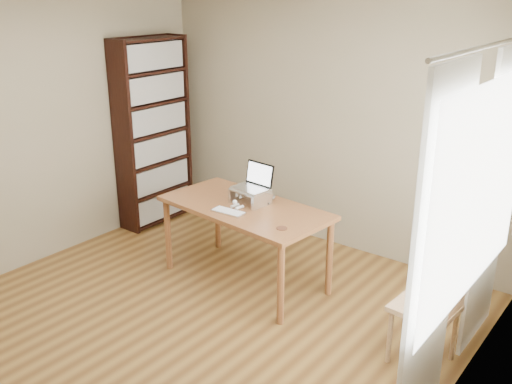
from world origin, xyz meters
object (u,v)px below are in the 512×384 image
object	(u,v)px
bookshelf	(153,133)
chair	(436,303)
desk	(245,215)
keyboard	(228,212)
cat	(253,196)
laptop	(254,182)

from	to	relation	value
bookshelf	chair	size ratio (longest dim) A/B	2.22
desk	keyboard	distance (m)	0.24
keyboard	chair	bearing A→B (deg)	-1.98
bookshelf	desk	size ratio (longest dim) A/B	1.30
bookshelf	desk	distance (m)	1.87
desk	cat	bearing A→B (deg)	89.76
cat	keyboard	bearing A→B (deg)	-82.97
desk	keyboard	world-z (taller)	keyboard
laptop	chair	size ratio (longest dim) A/B	0.35
bookshelf	laptop	xyz separation A→B (m)	(1.75, -0.41, -0.11)
bookshelf	laptop	distance (m)	1.80
chair	bookshelf	bearing A→B (deg)	172.62
keyboard	bookshelf	bearing A→B (deg)	152.90
cat	chair	distance (m)	1.89
desk	chair	xyz separation A→B (m)	(1.86, -0.17, -0.15)
cat	laptop	bearing A→B (deg)	124.70
bookshelf	keyboard	world-z (taller)	bookshelf
bookshelf	chair	xyz separation A→B (m)	(3.61, -0.71, -0.54)
laptop	keyboard	distance (m)	0.40
desk	bookshelf	bearing A→B (deg)	168.30
keyboard	cat	bearing A→B (deg)	83.46
laptop	chair	xyz separation A→B (m)	(1.86, -0.31, -0.43)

